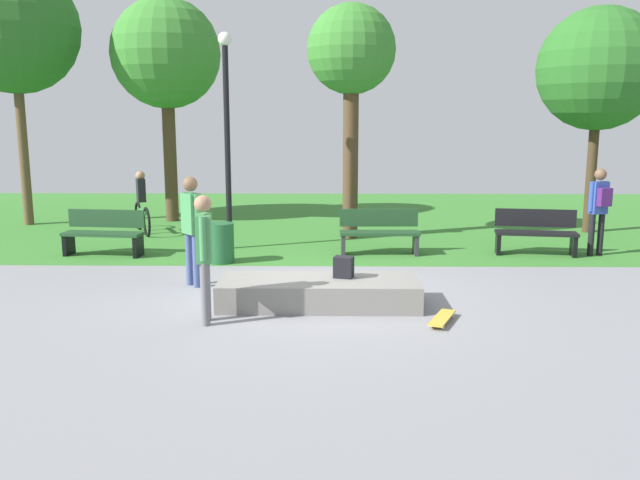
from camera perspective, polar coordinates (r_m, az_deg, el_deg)
The scene contains 18 objects.
ground_plane at distance 10.42m, azimuth -1.36°, elevation -4.83°, with size 28.00×28.00×0.00m, color gray.
grass_lawn at distance 18.31m, azimuth -0.42°, elevation 1.88°, with size 26.60×11.90×0.01m, color #387A2D.
concrete_ledge at distance 9.87m, azimuth -0.09°, elevation -4.51°, with size 2.95×1.09×0.40m, color gray.
backpack_on_ledge at distance 9.90m, azimuth 2.04°, elevation -2.34°, with size 0.28×0.20×0.32m, color black.
skater_performing_trick at distance 8.98m, azimuth -9.91°, elevation -0.75°, with size 0.23×0.43×1.75m.
skater_watching at distance 11.01m, azimuth -10.98°, elevation 1.53°, with size 0.36×0.37×1.81m.
skateboard_by_ledge at distance 9.24m, azimuth 10.44°, elevation -6.61°, with size 0.49×0.82×0.08m.
park_bench_far_left at distance 14.13m, azimuth 18.03°, elevation 0.73°, with size 1.65×0.70×0.91m.
park_bench_far_right at distance 14.05m, azimuth -18.05°, elevation 0.68°, with size 1.64×0.65×0.91m.
park_bench_near_lamppost at distance 13.51m, azimuth 5.11°, elevation 0.78°, with size 1.61×0.50×0.91m.
tree_broad_elm at distance 17.19m, azimuth 22.83°, elevation 13.34°, with size 2.84×2.84×5.28m.
tree_slender_maple at distance 18.18m, azimuth -13.09°, elevation 15.20°, with size 2.82×2.82×5.78m.
tree_young_birch at distance 15.23m, azimuth 2.71°, elevation 15.57°, with size 1.97×1.97×5.22m.
tree_tall_oak at distance 18.76m, azimuth -24.82°, elevation 16.12°, with size 3.19×3.19×6.51m.
lamp_post at distance 13.99m, azimuth -8.01°, elevation 10.11°, with size 0.28×0.28×4.44m.
trash_bin at distance 12.84m, azimuth -8.51°, elevation -0.25°, with size 0.51×0.51×0.77m, color #1E592D.
pedestrian_with_backpack at distance 14.34m, azimuth 22.84°, elevation 2.89°, with size 0.42×0.41×1.75m.
cyclist_on_bicycle at distance 16.53m, azimuth -15.06°, elevation 2.78°, with size 0.85×1.66×1.52m.
Camera 1 is at (0.39, -10.04, 2.76)m, focal length 37.27 mm.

